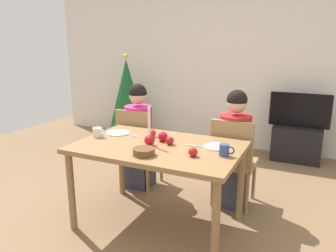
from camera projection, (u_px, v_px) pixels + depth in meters
name	position (u px, v px, depth m)	size (l,w,h in m)	color
ground_plane	(159.00, 223.00, 2.93)	(7.68, 7.68, 0.00)	brown
back_wall	(235.00, 63.00, 4.88)	(6.40, 0.10, 2.60)	silver
dining_table	(158.00, 154.00, 2.76)	(1.40, 0.90, 0.75)	olive
chair_left	(137.00, 144.00, 3.56)	(0.40, 0.40, 0.90)	#99754C
chair_right	(233.00, 158.00, 3.12)	(0.40, 0.40, 0.90)	#99754C
person_left_child	(139.00, 138.00, 3.58)	(0.30, 0.30, 1.17)	#33384C
person_right_child	(234.00, 151.00, 3.14)	(0.30, 0.30, 1.17)	#33384C
tv_stand	(296.00, 143.00, 4.48)	(0.64, 0.40, 0.48)	black
tv	(300.00, 110.00, 4.36)	(0.79, 0.05, 0.46)	black
christmas_tree	(127.00, 96.00, 5.29)	(0.63, 0.63, 1.43)	brown
candle_centerpiece	(149.00, 138.00, 2.71)	(0.09, 0.09, 0.33)	red
plate_left	(118.00, 133.00, 3.08)	(0.23, 0.23, 0.01)	silver
plate_right	(216.00, 147.00, 2.67)	(0.21, 0.21, 0.01)	white
mug_left	(98.00, 132.00, 2.96)	(0.13, 0.09, 0.09)	silver
mug_right	(225.00, 150.00, 2.46)	(0.12, 0.08, 0.09)	#33477F
fork_left	(132.00, 135.00, 3.01)	(0.18, 0.01, 0.01)	silver
fork_right	(195.00, 146.00, 2.70)	(0.18, 0.01, 0.01)	silver
bowl_walnuts	(144.00, 152.00, 2.48)	(0.17, 0.17, 0.05)	brown
apple_near_candle	(193.00, 152.00, 2.45)	(0.07, 0.07, 0.07)	#B51818
apple_by_left_plate	(163.00, 137.00, 2.83)	(0.09, 0.09, 0.09)	red
apple_by_right_mug	(152.00, 133.00, 2.96)	(0.07, 0.07, 0.07)	red
apple_far_edge	(170.00, 141.00, 2.74)	(0.07, 0.07, 0.07)	#AB1A23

